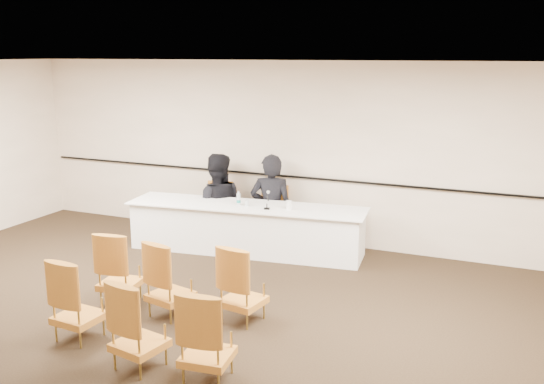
{
  "coord_description": "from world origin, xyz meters",
  "views": [
    {
      "loc": [
        3.63,
        -5.26,
        3.12
      ],
      "look_at": [
        0.24,
        2.6,
        1.14
      ],
      "focal_mm": 40.0,
      "sensor_mm": 36.0,
      "label": 1
    }
  ],
  "objects": [
    {
      "name": "aud_chair_back_mid",
      "position": [
        0.19,
        -0.65,
        0.47
      ],
      "size": [
        0.58,
        0.58,
        0.95
      ],
      "primitive_type": null,
      "rotation": [
        0.0,
        0.0,
        -0.18
      ],
      "color": "#AB621E",
      "rests_on": "ground"
    },
    {
      "name": "papers",
      "position": [
        -0.04,
        3.11,
        0.77
      ],
      "size": [
        0.37,
        0.34,
        0.0
      ],
      "primitive_type": "cube",
      "rotation": [
        0.0,
        0.0,
        0.5
      ],
      "color": "white",
      "rests_on": "panel_table"
    },
    {
      "name": "water_bottle",
      "position": [
        -0.53,
        3.05,
        0.87
      ],
      "size": [
        0.09,
        0.09,
        0.22
      ],
      "primitive_type": null,
      "rotation": [
        0.0,
        0.0,
        0.47
      ],
      "color": "#188580",
      "rests_on": "panel_table"
    },
    {
      "name": "aud_chair_front_mid",
      "position": [
        -0.21,
        0.54,
        0.47
      ],
      "size": [
        0.6,
        0.6,
        0.95
      ],
      "primitive_type": null,
      "rotation": [
        0.0,
        0.0,
        -0.22
      ],
      "color": "#AB621E",
      "rests_on": "ground"
    },
    {
      "name": "panel_table",
      "position": [
        -0.42,
        3.09,
        0.38
      ],
      "size": [
        3.9,
        1.33,
        0.77
      ],
      "primitive_type": null,
      "rotation": [
        0.0,
        0.0,
        0.12
      ],
      "color": "white",
      "rests_on": "ground"
    },
    {
      "name": "aud_chair_front_left",
      "position": [
        -1.01,
        0.62,
        0.47
      ],
      "size": [
        0.56,
        0.56,
        0.95
      ],
      "primitive_type": null,
      "rotation": [
        0.0,
        0.0,
        0.14
      ],
      "color": "#AB621E",
      "rests_on": "ground"
    },
    {
      "name": "coffee_cup",
      "position": [
        0.3,
        3.1,
        0.83
      ],
      "size": [
        0.11,
        0.11,
        0.14
      ],
      "primitive_type": "cylinder",
      "rotation": [
        0.0,
        0.0,
        0.29
      ],
      "color": "white",
      "rests_on": "panel_table"
    },
    {
      "name": "panelist_main_chair",
      "position": [
        -0.24,
        3.68,
        0.47
      ],
      "size": [
        0.56,
        0.56,
        0.95
      ],
      "primitive_type": null,
      "rotation": [
        0.0,
        0.0,
        0.12
      ],
      "color": "#AB621E",
      "rests_on": "ground"
    },
    {
      "name": "aud_chair_front_right",
      "position": [
        0.67,
        0.74,
        0.47
      ],
      "size": [
        0.57,
        0.57,
        0.95
      ],
      "primitive_type": null,
      "rotation": [
        0.0,
        0.0,
        -0.15
      ],
      "color": "#AB621E",
      "rests_on": "ground"
    },
    {
      "name": "aud_chair_back_left",
      "position": [
        -0.81,
        -0.38,
        0.47
      ],
      "size": [
        0.53,
        0.53,
        0.95
      ],
      "primitive_type": null,
      "rotation": [
        0.0,
        0.0,
        -0.07
      ],
      "color": "#AB621E",
      "rests_on": "ground"
    },
    {
      "name": "microphone",
      "position": [
        -0.01,
        2.99,
        0.9
      ],
      "size": [
        0.14,
        0.21,
        0.27
      ],
      "primitive_type": null,
      "rotation": [
        0.0,
        0.0,
        0.27
      ],
      "color": "black",
      "rests_on": "panel_table"
    },
    {
      "name": "drinking_glass",
      "position": [
        -0.38,
        3.04,
        0.82
      ],
      "size": [
        0.07,
        0.07,
        0.1
      ],
      "primitive_type": "cylinder",
      "rotation": [
        0.0,
        0.0,
        -0.1
      ],
      "color": "silver",
      "rests_on": "panel_table"
    },
    {
      "name": "wall_back",
      "position": [
        0.0,
        4.0,
        1.5
      ],
      "size": [
        10.0,
        0.04,
        3.0
      ],
      "primitive_type": "cube",
      "color": "beige",
      "rests_on": "ground"
    },
    {
      "name": "panelist_second_chair",
      "position": [
        -1.2,
        3.56,
        0.47
      ],
      "size": [
        0.56,
        0.56,
        0.95
      ],
      "primitive_type": null,
      "rotation": [
        0.0,
        0.0,
        0.12
      ],
      "color": "#AB621E",
      "rests_on": "ground"
    },
    {
      "name": "wall_rail",
      "position": [
        0.0,
        3.96,
        1.1
      ],
      "size": [
        9.8,
        0.04,
        0.03
      ],
      "primitive_type": "cube",
      "color": "black",
      "rests_on": "wall_back"
    },
    {
      "name": "floor",
      "position": [
        0.0,
        0.0,
        0.0
      ],
      "size": [
        10.0,
        10.0,
        0.0
      ],
      "primitive_type": "plane",
      "color": "black",
      "rests_on": "ground"
    },
    {
      "name": "panelist_second",
      "position": [
        -1.2,
        3.56,
        0.49
      ],
      "size": [
        1.18,
        1.07,
        1.96
      ],
      "primitive_type": "imported",
      "rotation": [
        0.0,
        0.0,
        3.58
      ],
      "color": "black",
      "rests_on": "ground"
    },
    {
      "name": "panelist_main",
      "position": [
        -0.24,
        3.68,
        0.52
      ],
      "size": [
        0.8,
        0.62,
        1.97
      ],
      "primitive_type": "imported",
      "rotation": [
        0.0,
        0.0,
        3.37
      ],
      "color": "black",
      "rests_on": "ground"
    },
    {
      "name": "aud_chair_back_right",
      "position": [
        0.94,
        -0.59,
        0.47
      ],
      "size": [
        0.56,
        0.56,
        0.95
      ],
      "primitive_type": null,
      "rotation": [
        0.0,
        0.0,
        0.12
      ],
      "color": "#AB621E",
      "rests_on": "ground"
    },
    {
      "name": "ceiling",
      "position": [
        0.0,
        0.0,
        3.0
      ],
      "size": [
        10.0,
        10.0,
        0.0
      ],
      "primitive_type": "plane",
      "rotation": [
        3.14,
        0.0,
        0.0
      ],
      "color": "silver",
      "rests_on": "ground"
    }
  ]
}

